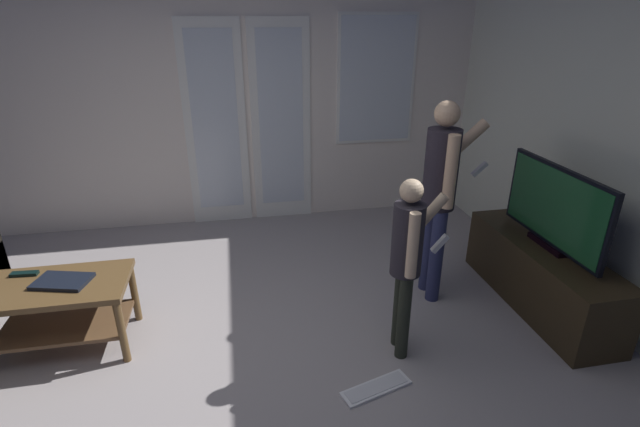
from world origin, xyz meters
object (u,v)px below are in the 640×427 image
Objects in this scene: laptop_closed at (62,281)px; tv_remote_black at (24,274)px; person_adult at (441,186)px; loose_keyboard at (376,388)px; person_child at (408,254)px; tv_stand at (540,276)px; flat_screen_tv at (555,208)px; coffee_table at (60,302)px.

tv_remote_black is at bearing 166.62° from laptop_closed.
person_adult is 2.93m from tv_remote_black.
person_child is at bearing 50.61° from loose_keyboard.
person_adult is (-0.75, 0.30, 0.68)m from tv_stand.
flat_screen_tv is 0.68× the size of person_adult.
person_adult is at bearing 158.79° from flat_screen_tv.
flat_screen_tv is at bearing 14.49° from person_child.
flat_screen_tv reaches higher than laptop_closed.
person_adult is 3.36× the size of loose_keyboard.
person_adult is at bearing 18.35° from laptop_closed.
person_adult is at bearing 3.22° from coffee_table.
flat_screen_tv is at bearing 114.43° from tv_stand.
person_child is (-0.47, -0.61, -0.20)m from person_adult.
tv_stand is at bearing 12.63° from laptop_closed.
coffee_table is 3.43m from tv_stand.
tv_stand is at bearing -2.43° from coffee_table.
tv_remote_black is at bearing 175.38° from flat_screen_tv.
person_child is at bearing -127.97° from person_adult.
tv_stand is 1.37× the size of flat_screen_tv.
person_child is 2.21m from laptop_closed.
loose_keyboard is 2.41m from tv_remote_black.
tv_stand is 1.19× the size of person_child.
tv_stand is at bearing 23.15° from loose_keyboard.
person_adult reaches higher than tv_remote_black.
person_child is 7.12× the size of tv_remote_black.
loose_keyboard is at bearing -156.70° from flat_screen_tv.
flat_screen_tv reaches higher than tv_remote_black.
flat_screen_tv is at bearing -0.18° from tv_remote_black.
laptop_closed is at bearing -176.79° from person_adult.
coffee_table is at bearing -176.78° from person_adult.
tv_remote_black reaches higher than loose_keyboard.
flat_screen_tv reaches higher than coffee_table.
tv_stand is 1.05m from person_adult.
tv_stand is at bearing -65.57° from flat_screen_tv.
tv_stand is 1.64m from loose_keyboard.
flat_screen_tv is 0.87× the size of person_child.
laptop_closed is at bearing 177.49° from tv_stand.
coffee_table is 0.84× the size of flat_screen_tv.
coffee_table is 0.61× the size of tv_stand.
loose_keyboard is (-1.49, -0.64, -0.80)m from flat_screen_tv.
tv_remote_black is (-2.16, 0.94, 0.49)m from loose_keyboard.
person_adult reaches higher than tv_stand.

